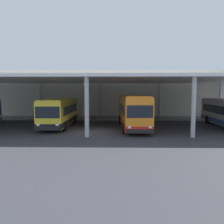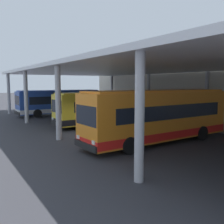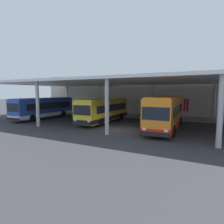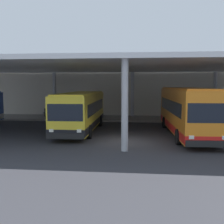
# 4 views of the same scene
# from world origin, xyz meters

# --- Properties ---
(ground_plane) EXTENTS (200.00, 200.00, 0.00)m
(ground_plane) POSITION_xyz_m (0.00, 0.00, 0.00)
(ground_plane) COLOR #333338
(platform_kerb) EXTENTS (42.00, 4.50, 0.18)m
(platform_kerb) POSITION_xyz_m (0.00, 11.75, 0.09)
(platform_kerb) COLOR gray
(platform_kerb) RESTS_ON ground
(station_building_facade) EXTENTS (48.00, 1.60, 7.41)m
(station_building_facade) POSITION_xyz_m (0.00, 15.00, 3.70)
(station_building_facade) COLOR beige
(station_building_facade) RESTS_ON ground
(canopy_shelter) EXTENTS (40.00, 17.00, 5.55)m
(canopy_shelter) POSITION_xyz_m (0.00, 5.50, 5.29)
(canopy_shelter) COLOR silver
(canopy_shelter) RESTS_ON ground
(bus_second_bay) EXTENTS (2.87, 10.58, 3.17)m
(bus_second_bay) POSITION_xyz_m (-3.95, 3.94, 1.66)
(bus_second_bay) COLOR yellow
(bus_second_bay) RESTS_ON ground
(bus_middle_bay) EXTENTS (3.04, 11.42, 3.57)m
(bus_middle_bay) POSITION_xyz_m (4.39, 2.97, 1.84)
(bus_middle_bay) COLOR orange
(bus_middle_bay) RESTS_ON ground
(bench_waiting) EXTENTS (1.80, 0.45, 0.92)m
(bench_waiting) POSITION_xyz_m (-9.11, 11.82, 0.66)
(bench_waiting) COLOR #383D47
(bench_waiting) RESTS_ON platform_kerb
(trash_bin) EXTENTS (0.52, 0.52, 0.98)m
(trash_bin) POSITION_xyz_m (-6.12, 11.89, 0.68)
(trash_bin) COLOR #236638
(trash_bin) RESTS_ON platform_kerb
(banner_sign) EXTENTS (0.70, 0.12, 3.20)m
(banner_sign) POSITION_xyz_m (5.61, 10.94, 1.98)
(banner_sign) COLOR #B2B2B7
(banner_sign) RESTS_ON platform_kerb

